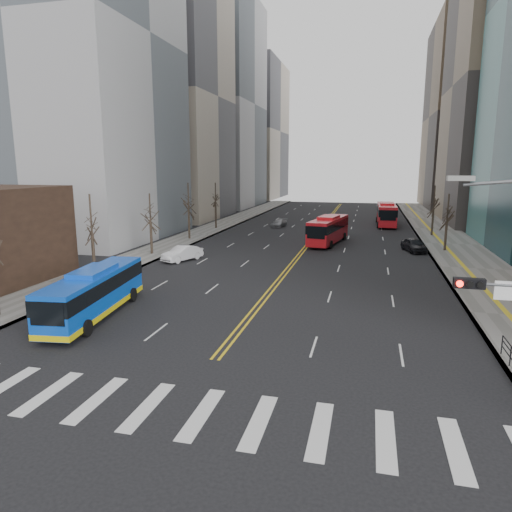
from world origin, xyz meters
TOP-DOWN VIEW (x-y plane):
  - ground at (0.00, 0.00)m, footprint 220.00×220.00m
  - sidewalk_right at (17.50, 45.00)m, footprint 7.00×130.00m
  - sidewalk_left at (-16.50, 45.00)m, footprint 5.00×130.00m
  - crosswalk at (0.00, 0.00)m, footprint 26.70×4.00m
  - centerline at (0.00, 55.00)m, footprint 0.55×100.00m
  - office_towers at (0.12, 68.51)m, footprint 83.00×134.00m
  - street_trees at (-7.18, 34.55)m, footprint 35.20×47.20m
  - blue_bus at (-9.86, 9.69)m, footprint 3.73×11.19m
  - red_bus_near at (2.38, 42.30)m, footprint 4.43×11.39m
  - red_bus_far at (10.09, 62.72)m, footprint 3.14×12.10m
  - car_white at (-11.41, 27.79)m, footprint 3.38×4.96m
  - car_dark_mid at (12.50, 38.98)m, footprint 3.06×4.90m
  - car_silver at (-6.82, 56.69)m, footprint 2.40×4.38m
  - car_dark_far at (10.77, 69.05)m, footprint 2.31×4.82m

SIDE VIEW (x-z plane):
  - ground at x=0.00m, z-range 0.00..0.00m
  - crosswalk at x=0.00m, z-range 0.00..0.01m
  - centerline at x=0.00m, z-range 0.00..0.01m
  - sidewalk_right at x=17.50m, z-range 0.00..0.15m
  - sidewalk_left at x=-16.50m, z-range 0.00..0.15m
  - car_silver at x=-6.82m, z-range 0.00..1.20m
  - car_dark_far at x=10.77m, z-range 0.00..1.33m
  - car_white at x=-11.41m, z-range 0.00..1.55m
  - car_dark_mid at x=12.50m, z-range 0.00..1.56m
  - blue_bus at x=-9.86m, z-range 0.08..3.30m
  - red_bus_near at x=2.38m, z-range 0.20..3.73m
  - red_bus_far at x=10.09m, z-range 0.21..4.01m
  - street_trees at x=-7.18m, z-range 1.07..8.67m
  - office_towers at x=0.12m, z-range -5.08..52.92m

